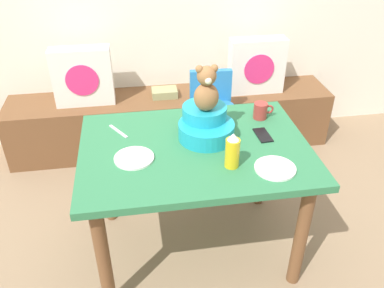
{
  "coord_description": "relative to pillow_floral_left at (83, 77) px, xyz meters",
  "views": [
    {
      "loc": [
        -0.29,
        -1.73,
        1.9
      ],
      "look_at": [
        0.0,
        0.1,
        0.69
      ],
      "focal_mm": 37.57,
      "sensor_mm": 36.0,
      "label": 1
    }
  ],
  "objects": [
    {
      "name": "ground_plane",
      "position": [
        0.66,
        -1.16,
        -0.68
      ],
      "size": [
        8.0,
        8.0,
        0.0
      ],
      "primitive_type": "plane",
      "color": "#8C7256"
    },
    {
      "name": "window_bench",
      "position": [
        0.66,
        0.02,
        -0.45
      ],
      "size": [
        2.6,
        0.44,
        0.46
      ],
      "primitive_type": "cube",
      "color": "brown",
      "rests_on": "ground_plane"
    },
    {
      "name": "pillow_floral_left",
      "position": [
        0.0,
        0.0,
        0.0
      ],
      "size": [
        0.44,
        0.15,
        0.44
      ],
      "color": "white",
      "rests_on": "window_bench"
    },
    {
      "name": "pillow_floral_right",
      "position": [
        1.35,
        0.0,
        0.0
      ],
      "size": [
        0.44,
        0.15,
        0.44
      ],
      "color": "white",
      "rests_on": "window_bench"
    },
    {
      "name": "book_stack",
      "position": [
        0.61,
        0.02,
        -0.19
      ],
      "size": [
        0.2,
        0.14,
        0.06
      ],
      "primitive_type": "cube",
      "color": "#949664",
      "rests_on": "window_bench"
    },
    {
      "name": "dining_table",
      "position": [
        0.66,
        -1.16,
        -0.05
      ],
      "size": [
        1.2,
        0.86,
        0.74
      ],
      "color": "#2D7247",
      "rests_on": "ground_plane"
    },
    {
      "name": "highchair",
      "position": [
        0.91,
        -0.42,
        -0.16
      ],
      "size": [
        0.34,
        0.46,
        0.79
      ],
      "color": "#2672B2",
      "rests_on": "ground_plane"
    },
    {
      "name": "infant_seat_teal",
      "position": [
        0.73,
        -1.07,
        0.13
      ],
      "size": [
        0.3,
        0.33,
        0.16
      ],
      "color": "#1B97B2",
      "rests_on": "dining_table"
    },
    {
      "name": "teddy_bear",
      "position": [
        0.73,
        -1.07,
        0.34
      ],
      "size": [
        0.13,
        0.12,
        0.25
      ],
      "color": "olive",
      "rests_on": "infant_seat_teal"
    },
    {
      "name": "ketchup_bottle",
      "position": [
        0.81,
        -1.36,
        0.15
      ],
      "size": [
        0.07,
        0.07,
        0.18
      ],
      "color": "gold",
      "rests_on": "dining_table"
    },
    {
      "name": "coffee_mug",
      "position": [
        1.09,
        -0.92,
        0.11
      ],
      "size": [
        0.12,
        0.08,
        0.09
      ],
      "color": "#9E332D",
      "rests_on": "dining_table"
    },
    {
      "name": "dinner_plate_near",
      "position": [
        0.34,
        -1.22,
        0.07
      ],
      "size": [
        0.2,
        0.2,
        0.01
      ],
      "primitive_type": "cylinder",
      "color": "white",
      "rests_on": "dining_table"
    },
    {
      "name": "dinner_plate_far",
      "position": [
        1.01,
        -1.42,
        0.07
      ],
      "size": [
        0.2,
        0.2,
        0.01
      ],
      "primitive_type": "cylinder",
      "color": "white",
      "rests_on": "dining_table"
    },
    {
      "name": "cell_phone",
      "position": [
        1.04,
        -1.11,
        0.06
      ],
      "size": [
        0.08,
        0.15,
        0.01
      ],
      "primitive_type": "cube",
      "rotation": [
        0.0,
        0.0,
        0.05
      ],
      "color": "black",
      "rests_on": "dining_table"
    },
    {
      "name": "table_fork",
      "position": [
        0.27,
        -0.95,
        0.06
      ],
      "size": [
        0.1,
        0.15,
        0.01
      ],
      "primitive_type": "cube",
      "rotation": [
        0.0,
        0.0,
        0.56
      ],
      "color": "silver",
      "rests_on": "dining_table"
    }
  ]
}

